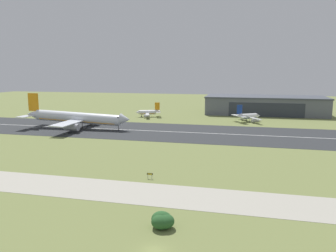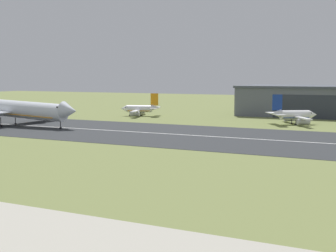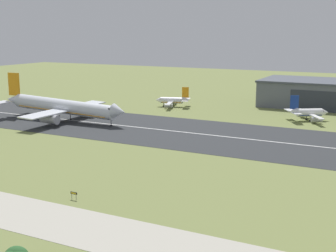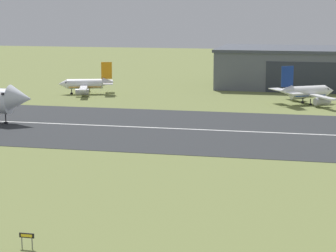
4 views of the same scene
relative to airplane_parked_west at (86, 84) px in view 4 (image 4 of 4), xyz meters
name	(u,v)px [view 4 (image 4 of 4)]	position (x,y,z in m)	size (l,w,h in m)	color
ground_plane	(167,206)	(47.38, -101.22, -2.89)	(637.46, 637.46, 0.00)	olive
runway_strip	(224,131)	(47.38, -48.33, -2.86)	(397.46, 47.97, 0.06)	#2B2D30
runway_centreline	(224,131)	(47.38, -48.33, -2.83)	(357.72, 0.70, 0.01)	silver
airplane_parked_west	(86,84)	(0.00, 0.00, 0.00)	(17.25, 22.54, 9.31)	white
airplane_parked_east	(307,92)	(63.06, -6.55, 0.25)	(17.71, 20.94, 10.18)	white
runway_sign	(27,237)	(36.32, -118.86, -1.64)	(1.66, 0.13, 1.65)	#4C4C51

